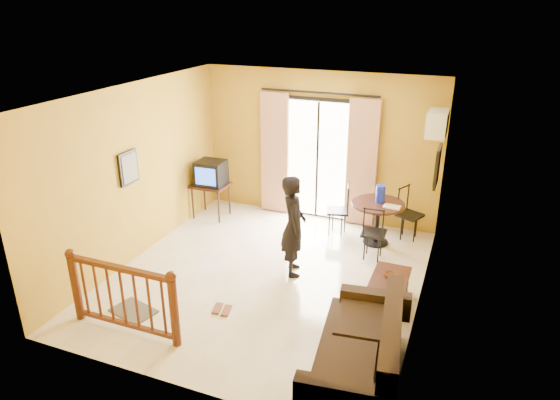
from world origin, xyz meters
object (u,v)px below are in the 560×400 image
at_px(dining_table, 378,211).
at_px(coffee_table, 389,287).
at_px(standing_person, 294,226).
at_px(sofa, 364,354).
at_px(television, 211,173).

xyz_separation_m(dining_table, coffee_table, (0.54, -1.80, -0.33)).
bearing_deg(coffee_table, standing_person, 168.15).
distance_m(dining_table, sofa, 3.44).
xyz_separation_m(coffee_table, sofa, (0.01, -1.59, 0.07)).
relative_size(sofa, standing_person, 1.25).
height_order(television, dining_table, television).
bearing_deg(dining_table, coffee_table, -73.31).
height_order(television, coffee_table, television).
relative_size(television, coffee_table, 0.60).
relative_size(television, standing_person, 0.34).
relative_size(television, sofa, 0.27).
distance_m(dining_table, standing_person, 1.79).
bearing_deg(dining_table, sofa, -80.83).
xyz_separation_m(television, standing_person, (2.19, -1.42, -0.11)).
bearing_deg(standing_person, coffee_table, -126.17).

